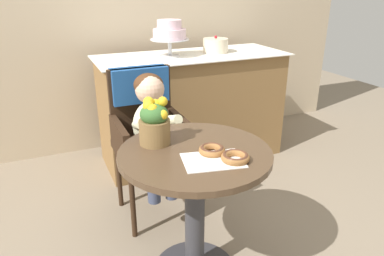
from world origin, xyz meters
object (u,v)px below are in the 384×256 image
donut_front (212,150)px  donut_mid (235,157)px  seated_child (153,122)px  wicker_chair (145,119)px  cafe_table (195,190)px  round_layer_cake (216,45)px  flower_vase (154,122)px  tiered_cake_stand (169,33)px

donut_front → donut_mid: (0.06, -0.11, -0.00)m
seated_child → wicker_chair: bearing=90.0°
seated_child → cafe_table: bearing=-86.0°
round_layer_cake → flower_vase: bearing=-128.1°
seated_child → donut_mid: size_ratio=5.70×
donut_mid → tiered_cake_stand: size_ratio=0.43×
wicker_chair → flower_vase: size_ratio=4.13×
cafe_table → flower_vase: size_ratio=3.12×
tiered_cake_stand → donut_front: bearing=-102.5°
flower_vase → wicker_chair: bearing=78.9°
donut_front → round_layer_cake: (0.71, 1.38, 0.22)m
wicker_chair → seated_child: 0.16m
wicker_chair → seated_child: seated_child is taller
cafe_table → donut_front: donut_front is taller
cafe_table → wicker_chair: (-0.04, 0.69, 0.13)m
donut_mid → flower_vase: (-0.26, 0.32, 0.09)m
donut_front → flower_vase: flower_vase is taller
flower_vase → tiered_cake_stand: (0.50, 1.14, 0.25)m
donut_mid → tiered_cake_stand: bearing=80.7°
wicker_chair → flower_vase: 0.58m
donut_front → tiered_cake_stand: 1.43m
cafe_table → tiered_cake_stand: tiered_cake_stand is taller
tiered_cake_stand → cafe_table: bearing=-105.5°
donut_front → donut_mid: size_ratio=0.96×
cafe_table → donut_front: bearing=-44.2°
cafe_table → donut_mid: size_ratio=5.64×
cafe_table → round_layer_cake: (0.77, 1.32, 0.45)m
seated_child → donut_front: bearing=-80.8°
flower_vase → round_layer_cake: (0.91, 1.16, 0.13)m
cafe_table → tiered_cake_stand: 1.47m
round_layer_cake → donut_front: bearing=-117.3°
cafe_table → round_layer_cake: bearing=59.7°
seated_child → donut_front: 0.61m
cafe_table → seated_child: size_ratio=0.99×
donut_mid → round_layer_cake: bearing=66.4°
flower_vase → donut_front: bearing=-46.6°
cafe_table → flower_vase: bearing=132.5°
cafe_table → tiered_cake_stand: (0.36, 1.30, 0.58)m
seated_child → round_layer_cake: round_layer_cake is taller
wicker_chair → round_layer_cake: size_ratio=4.61×
wicker_chair → donut_mid: 0.88m
seated_child → donut_front: seated_child is taller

